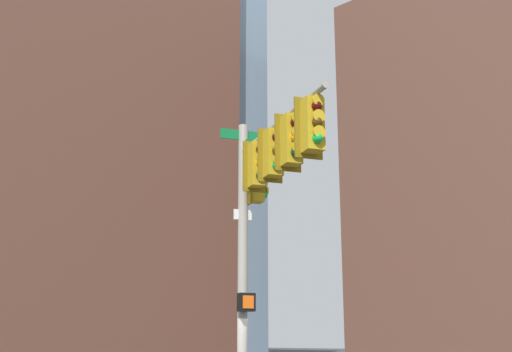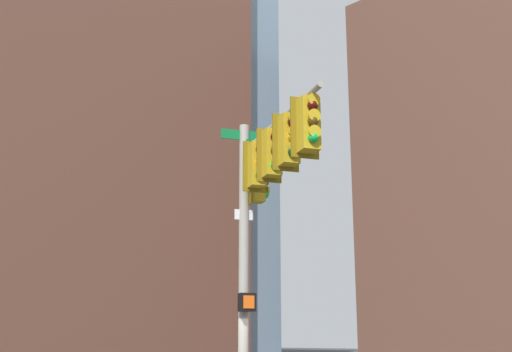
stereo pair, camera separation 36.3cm
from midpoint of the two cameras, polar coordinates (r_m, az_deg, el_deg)
The scene contains 4 objects.
signal_pole_assembly at distance 13.90m, azimuth 0.07°, elevation -1.37°, with size 2.72×4.35×7.05m.
building_brick_nearside at distance 55.58m, azimuth -19.29°, elevation 7.58°, with size 26.67×20.66×43.65m, color brown.
building_brick_midblock at distance 59.95m, azimuth 19.62°, elevation -0.29°, with size 20.84×16.93×31.00m, color brown.
building_glass_tower at distance 61.65m, azimuth -18.62°, elevation 11.45°, with size 31.94×25.36×55.72m, color #7A99B2.
Camera 1 is at (-10.34, -10.51, 2.08)m, focal length 45.46 mm.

